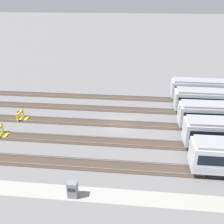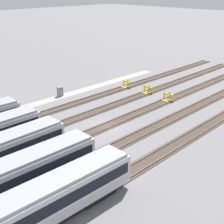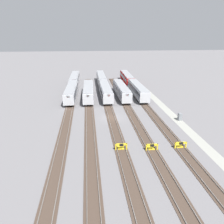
# 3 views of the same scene
# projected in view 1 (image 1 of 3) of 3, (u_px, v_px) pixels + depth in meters

# --- Properties ---
(ground_plane) EXTENTS (400.00, 400.00, 0.00)m
(ground_plane) POSITION_uv_depth(u_px,v_px,m) (120.00, 124.00, 36.97)
(ground_plane) COLOR slate
(service_walkway) EXTENTS (54.00, 2.00, 0.01)m
(service_walkway) POSITION_uv_depth(u_px,v_px,m) (107.00, 196.00, 24.04)
(service_walkway) COLOR #9E9E93
(service_walkway) RESTS_ON ground
(rail_track_nearest) EXTENTS (90.00, 2.23, 0.21)m
(rail_track_nearest) POSITION_uv_depth(u_px,v_px,m) (112.00, 166.00, 28.03)
(rail_track_nearest) COLOR #47382D
(rail_track_nearest) RESTS_ON ground
(rail_track_near_inner) EXTENTS (90.00, 2.24, 0.21)m
(rail_track_near_inner) POSITION_uv_depth(u_px,v_px,m) (116.00, 142.00, 32.49)
(rail_track_near_inner) COLOR #47382D
(rail_track_near_inner) RESTS_ON ground
(rail_track_middle) EXTENTS (90.00, 2.24, 0.21)m
(rail_track_middle) POSITION_uv_depth(u_px,v_px,m) (120.00, 124.00, 36.95)
(rail_track_middle) COLOR #47382D
(rail_track_middle) RESTS_ON ground
(rail_track_far_inner) EXTENTS (90.00, 2.23, 0.21)m
(rail_track_far_inner) POSITION_uv_depth(u_px,v_px,m) (122.00, 109.00, 41.41)
(rail_track_far_inner) COLOR #47382D
(rail_track_far_inner) RESTS_ON ground
(rail_track_farthest) EXTENTS (90.00, 2.23, 0.21)m
(rail_track_farthest) POSITION_uv_depth(u_px,v_px,m) (124.00, 98.00, 45.87)
(rail_track_farthest) COLOR #47382D
(rail_track_farthest) RESTS_ON ground
(bumper_stop_near_inner_track) EXTENTS (1.37, 2.01, 1.22)m
(bumper_stop_near_inner_track) POSITION_uv_depth(u_px,v_px,m) (1.00, 132.00, 33.73)
(bumper_stop_near_inner_track) COLOR yellow
(bumper_stop_near_inner_track) RESTS_ON ground
(bumper_stop_middle_track) EXTENTS (1.36, 2.01, 1.22)m
(bumper_stop_middle_track) POSITION_uv_depth(u_px,v_px,m) (22.00, 116.00, 38.12)
(bumper_stop_middle_track) COLOR yellow
(bumper_stop_middle_track) RESTS_ON ground
(electrical_cabinet) EXTENTS (0.90, 0.73, 1.60)m
(electrical_cabinet) POSITION_uv_depth(u_px,v_px,m) (73.00, 190.00, 23.61)
(electrical_cabinet) COLOR gray
(electrical_cabinet) RESTS_ON ground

